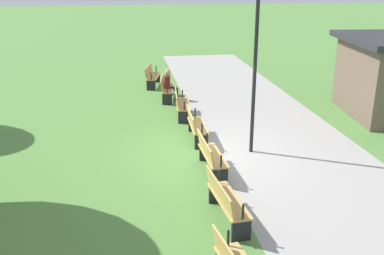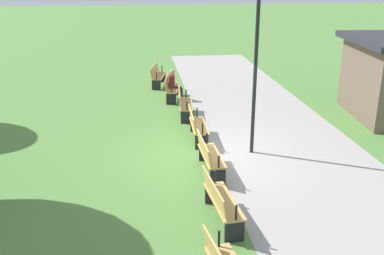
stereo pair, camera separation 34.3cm
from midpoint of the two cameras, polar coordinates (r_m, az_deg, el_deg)
name	(u,v)px [view 2 (the right image)]	position (r m, az deg, el deg)	size (l,w,h in m)	color
ground_plane	(205,154)	(12.08, 2.54, -3.51)	(120.00, 120.00, 0.00)	#54843D
path_paving	(288,150)	(12.66, 13.19, -2.90)	(30.26, 4.27, 0.01)	#A39E99
bench_0	(157,75)	(19.40, -4.00, 6.78)	(1.67, 0.80, 0.89)	tan
bench_1	(171,88)	(17.24, -2.20, 5.20)	(1.66, 0.71, 0.89)	tan
bench_2	(184,104)	(15.09, -0.40, 3.13)	(1.65, 0.62, 0.89)	tan
bench_3	(197,125)	(12.95, 1.37, 0.33)	(1.62, 0.52, 0.89)	tan
bench_4	(209,155)	(10.85, 3.12, -3.60)	(1.62, 0.52, 0.89)	tan
bench_5	(220,200)	(8.81, 4.82, -9.43)	(1.65, 0.62, 0.89)	tan
person_seated	(174,83)	(17.20, -1.73, 5.75)	(0.38, 0.56, 1.20)	maroon
lamp_post	(257,42)	(11.53, 9.28, 10.96)	(0.32, 0.32, 4.45)	black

